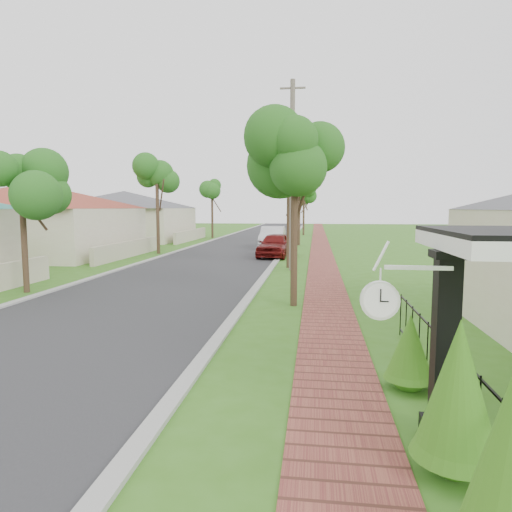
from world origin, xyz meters
The scene contains 16 objects.
ground centered at (0.00, 0.00, 0.00)m, with size 160.00×160.00×0.00m, color #376B19.
road centered at (-3.00, 20.00, 0.00)m, with size 7.00×120.00×0.02m, color #28282B.
kerb_right centered at (0.65, 20.00, 0.00)m, with size 0.30×120.00×0.10m, color #9E9E99.
kerb_left centered at (-6.65, 20.00, 0.00)m, with size 0.30×120.00×0.10m, color #9E9E99.
sidewalk centered at (3.25, 20.00, 0.00)m, with size 1.50×120.00×0.03m, color #954D3B.
porch_post centered at (4.55, -1.00, 1.12)m, with size 0.48×0.48×2.52m.
picket_fence centered at (4.90, 0.00, 0.53)m, with size 0.03×8.02×1.00m.
street_trees centered at (-2.87, 26.84, 4.54)m, with size 10.70×37.65×5.89m.
hedge_row centered at (4.45, -2.01, 0.90)m, with size 0.87×4.90×2.11m.
far_house_red centered at (-14.97, 20.00, 2.34)m, with size 15.56×15.56×4.60m.
far_house_grey centered at (-14.97, 34.00, 2.34)m, with size 15.56×15.56×4.60m.
parked_car_red centered at (0.40, 20.87, 0.74)m, with size 1.76×4.37×1.49m, color #5D0F0E.
parked_car_white centered at (-0.36, 27.07, 0.81)m, with size 1.71×4.91×1.62m, color silver.
near_tree centered at (2.20, 7.00, 4.52)m, with size 2.21×2.21×5.67m.
utility_pole centered at (1.70, 15.02, 4.57)m, with size 1.20×0.24×9.02m.
station_clock centered at (3.68, -1.40, 1.95)m, with size 1.08×0.13×0.68m.
Camera 1 is at (2.86, -7.06, 3.06)m, focal length 32.00 mm.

